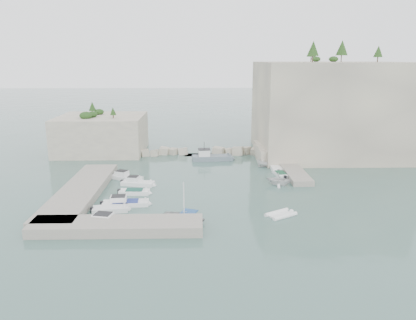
{
  "coord_description": "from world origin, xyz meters",
  "views": [
    {
      "loc": [
        -1.34,
        -52.23,
        17.64
      ],
      "look_at": [
        0.0,
        6.0,
        3.0
      ],
      "focal_mm": 35.0,
      "sensor_mm": 36.0,
      "label": 1
    }
  ],
  "objects_px": {
    "motorboat_f": "(111,225)",
    "tender_east_c": "(275,169)",
    "motorboat_a": "(126,179)",
    "rowboat": "(184,221)",
    "tender_east_d": "(268,167)",
    "tender_east_a": "(279,185)",
    "motorboat_d": "(126,205)",
    "motorboat_c": "(134,194)",
    "tender_east_b": "(280,176)",
    "motorboat_e": "(110,211)",
    "motorboat_b": "(138,185)",
    "work_boat": "(212,160)",
    "inflatable_dinghy": "(281,216)"
  },
  "relations": [
    {
      "from": "motorboat_c",
      "to": "motorboat_f",
      "type": "distance_m",
      "value": 10.51
    },
    {
      "from": "motorboat_f",
      "to": "tender_east_c",
      "type": "distance_m",
      "value": 31.55
    },
    {
      "from": "motorboat_f",
      "to": "tender_east_d",
      "type": "height_order",
      "value": "tender_east_d"
    },
    {
      "from": "motorboat_a",
      "to": "motorboat_d",
      "type": "bearing_deg",
      "value": -55.45
    },
    {
      "from": "rowboat",
      "to": "motorboat_a",
      "type": "bearing_deg",
      "value": 51.0
    },
    {
      "from": "rowboat",
      "to": "tender_east_a",
      "type": "distance_m",
      "value": 18.43
    },
    {
      "from": "motorboat_a",
      "to": "tender_east_d",
      "type": "bearing_deg",
      "value": 42.07
    },
    {
      "from": "motorboat_a",
      "to": "rowboat",
      "type": "relative_size",
      "value": 1.1
    },
    {
      "from": "motorboat_e",
      "to": "rowboat",
      "type": "bearing_deg",
      "value": -28.01
    },
    {
      "from": "motorboat_f",
      "to": "tender_east_a",
      "type": "height_order",
      "value": "tender_east_a"
    },
    {
      "from": "motorboat_c",
      "to": "motorboat_d",
      "type": "xyz_separation_m",
      "value": [
        -0.39,
        -4.38,
        0.0
      ]
    },
    {
      "from": "motorboat_a",
      "to": "motorboat_d",
      "type": "height_order",
      "value": "same"
    },
    {
      "from": "motorboat_f",
      "to": "tender_east_b",
      "type": "bearing_deg",
      "value": 51.86
    },
    {
      "from": "motorboat_e",
      "to": "tender_east_d",
      "type": "relative_size",
      "value": 1.13
    },
    {
      "from": "motorboat_d",
      "to": "tender_east_c",
      "type": "height_order",
      "value": "motorboat_d"
    },
    {
      "from": "motorboat_c",
      "to": "tender_east_b",
      "type": "height_order",
      "value": "same"
    },
    {
      "from": "rowboat",
      "to": "tender_east_b",
      "type": "relative_size",
      "value": 1.18
    },
    {
      "from": "inflatable_dinghy",
      "to": "tender_east_c",
      "type": "bearing_deg",
      "value": 49.5
    },
    {
      "from": "motorboat_b",
      "to": "tender_east_d",
      "type": "relative_size",
      "value": 1.29
    },
    {
      "from": "motorboat_f",
      "to": "work_boat",
      "type": "height_order",
      "value": "work_boat"
    },
    {
      "from": "motorboat_a",
      "to": "work_boat",
      "type": "relative_size",
      "value": 0.72
    },
    {
      "from": "motorboat_b",
      "to": "tender_east_d",
      "type": "height_order",
      "value": "tender_east_d"
    },
    {
      "from": "tender_east_c",
      "to": "motorboat_f",
      "type": "bearing_deg",
      "value": 135.6
    },
    {
      "from": "motorboat_d",
      "to": "work_boat",
      "type": "distance_m",
      "value": 25.4
    },
    {
      "from": "tender_east_b",
      "to": "tender_east_c",
      "type": "distance_m",
      "value": 3.96
    },
    {
      "from": "motorboat_b",
      "to": "motorboat_e",
      "type": "bearing_deg",
      "value": -87.68
    },
    {
      "from": "work_boat",
      "to": "motorboat_b",
      "type": "bearing_deg",
      "value": -131.65
    },
    {
      "from": "motorboat_c",
      "to": "tender_east_a",
      "type": "relative_size",
      "value": 1.21
    },
    {
      "from": "motorboat_b",
      "to": "work_boat",
      "type": "height_order",
      "value": "work_boat"
    },
    {
      "from": "rowboat",
      "to": "tender_east_c",
      "type": "relative_size",
      "value": 1.02
    },
    {
      "from": "motorboat_f",
      "to": "tender_east_c",
      "type": "relative_size",
      "value": 1.28
    },
    {
      "from": "motorboat_b",
      "to": "motorboat_f",
      "type": "xyz_separation_m",
      "value": [
        -0.86,
        -14.34,
        0.0
      ]
    },
    {
      "from": "motorboat_c",
      "to": "work_boat",
      "type": "xyz_separation_m",
      "value": [
        11.01,
        18.31,
        0.0
      ]
    },
    {
      "from": "motorboat_a",
      "to": "tender_east_b",
      "type": "bearing_deg",
      "value": 28.29
    },
    {
      "from": "tender_east_d",
      "to": "inflatable_dinghy",
      "type": "bearing_deg",
      "value": 168.51
    },
    {
      "from": "tender_east_a",
      "to": "tender_east_c",
      "type": "bearing_deg",
      "value": 12.32
    },
    {
      "from": "motorboat_b",
      "to": "motorboat_f",
      "type": "distance_m",
      "value": 14.36
    },
    {
      "from": "motorboat_f",
      "to": "tender_east_a",
      "type": "bearing_deg",
      "value": 45.65
    },
    {
      "from": "motorboat_b",
      "to": "motorboat_f",
      "type": "relative_size",
      "value": 0.81
    },
    {
      "from": "tender_east_b",
      "to": "motorboat_f",
      "type": "bearing_deg",
      "value": 121.68
    },
    {
      "from": "motorboat_a",
      "to": "tender_east_d",
      "type": "height_order",
      "value": "tender_east_d"
    },
    {
      "from": "motorboat_c",
      "to": "work_boat",
      "type": "relative_size",
      "value": 0.56
    },
    {
      "from": "motorboat_d",
      "to": "motorboat_e",
      "type": "height_order",
      "value": "motorboat_d"
    },
    {
      "from": "motorboat_d",
      "to": "motorboat_e",
      "type": "xyz_separation_m",
      "value": [
        -1.5,
        -1.9,
        0.0
      ]
    },
    {
      "from": "motorboat_f",
      "to": "tender_east_c",
      "type": "xyz_separation_m",
      "value": [
        22.16,
        22.46,
        0.0
      ]
    },
    {
      "from": "tender_east_b",
      "to": "motorboat_e",
      "type": "bearing_deg",
      "value": 113.63
    },
    {
      "from": "motorboat_a",
      "to": "motorboat_f",
      "type": "relative_size",
      "value": 0.88
    },
    {
      "from": "motorboat_a",
      "to": "tender_east_c",
      "type": "height_order",
      "value": "motorboat_a"
    },
    {
      "from": "motorboat_f",
      "to": "rowboat",
      "type": "relative_size",
      "value": 1.25
    },
    {
      "from": "motorboat_a",
      "to": "motorboat_c",
      "type": "relative_size",
      "value": 1.28
    }
  ]
}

